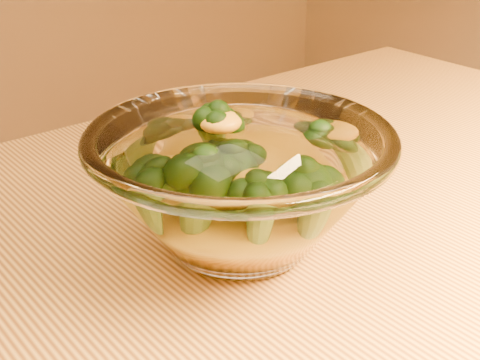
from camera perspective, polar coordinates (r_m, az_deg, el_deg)
name	(u,v)px	position (r m, az deg, el deg)	size (l,w,h in m)	color
glass_bowl	(240,186)	(0.48, 0.00, -0.51)	(0.22, 0.22, 0.10)	white
cheese_sauce	(240,211)	(0.49, 0.00, -2.68)	(0.12, 0.12, 0.03)	orange
broccoli_heap	(237,171)	(0.47, -0.26, 0.75)	(0.16, 0.15, 0.07)	black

